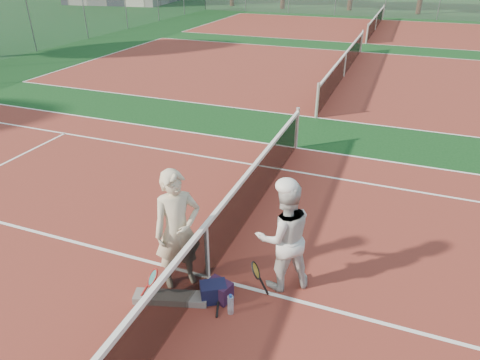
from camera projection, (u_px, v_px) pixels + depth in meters
name	position (u px, v px, depth m)	size (l,w,h in m)	color
ground	(208.00, 277.00, 6.74)	(130.00, 130.00, 0.00)	#0F3714
court_main	(208.00, 277.00, 6.74)	(23.77, 10.97, 0.01)	maroon
court_far_a	(344.00, 76.00, 17.88)	(23.77, 10.97, 0.01)	maroon
court_far_b	(375.00, 30.00, 29.03)	(23.77, 10.97, 0.01)	maroon
net_main	(207.00, 251.00, 6.50)	(0.10, 10.98, 1.02)	black
net_far_a	(345.00, 64.00, 17.65)	(0.10, 10.98, 1.02)	black
net_far_b	(376.00, 22.00, 28.79)	(0.10, 10.98, 1.02)	black
player_a	(178.00, 230.00, 6.22)	(0.70, 0.46, 1.91)	beige
player_b	(284.00, 236.00, 6.21)	(0.85, 0.67, 1.76)	silver
racket_red	(154.00, 285.00, 6.20)	(0.35, 0.27, 0.52)	maroon
racket_black_held	(256.00, 279.00, 6.29)	(0.27, 0.27, 0.56)	black
racket_spare	(220.00, 291.00, 6.35)	(0.59, 0.27, 0.15)	black
sports_bag_navy	(213.00, 292.00, 6.24)	(0.37, 0.26, 0.30)	black
sports_bag_purple	(219.00, 290.00, 6.26)	(0.36, 0.25, 0.29)	#27112D
net_cover_canvas	(171.00, 298.00, 6.26)	(1.08, 0.25, 0.11)	#68625E
water_bottle	(231.00, 305.00, 6.00)	(0.09, 0.09, 0.30)	#C9E7FF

